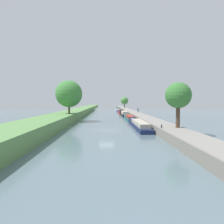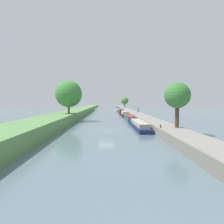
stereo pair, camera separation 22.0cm
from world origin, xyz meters
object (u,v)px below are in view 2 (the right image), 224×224
(narrowboat_blue, at_px, (119,110))
(mooring_bollard_far, at_px, (121,107))
(narrowboat_navy, at_px, (138,124))
(narrowboat_teal, at_px, (129,118))
(narrowboat_black, at_px, (124,114))
(narrowboat_cream, at_px, (118,109))
(mooring_bollard_near, at_px, (161,126))
(narrowboat_red, at_px, (121,112))
(person_walking, at_px, (138,110))

(narrowboat_blue, height_order, mooring_bollard_far, mooring_bollard_far)
(narrowboat_navy, bearing_deg, narrowboat_teal, 90.03)
(narrowboat_teal, bearing_deg, narrowboat_navy, -89.97)
(narrowboat_teal, relative_size, narrowboat_black, 1.08)
(narrowboat_blue, bearing_deg, narrowboat_cream, 89.67)
(narrowboat_black, height_order, mooring_bollard_far, mooring_bollard_far)
(narrowboat_navy, distance_m, mooring_bollard_near, 9.49)
(narrowboat_cream, bearing_deg, mooring_bollard_far, 72.33)
(narrowboat_teal, xyz_separation_m, narrowboat_red, (-0.19, 29.00, 0.14))
(narrowboat_navy, bearing_deg, narrowboat_black, 90.33)
(person_walking, bearing_deg, narrowboat_blue, 99.36)
(narrowboat_teal, bearing_deg, narrowboat_cream, 90.17)
(narrowboat_black, bearing_deg, narrowboat_red, 90.10)
(narrowboat_cream, relative_size, mooring_bollard_far, 29.97)
(narrowboat_black, relative_size, mooring_bollard_near, 28.60)
(narrowboat_red, distance_m, narrowboat_cream, 27.64)
(mooring_bollard_near, xyz_separation_m, mooring_bollard_far, (0.00, 87.80, 0.00))
(narrowboat_red, xyz_separation_m, mooring_bollard_far, (1.94, 33.64, 0.75))
(person_walking, bearing_deg, narrowboat_navy, -98.40)
(narrowboat_black, distance_m, mooring_bollard_far, 48.11)
(narrowboat_black, relative_size, narrowboat_cream, 0.95)
(narrowboat_blue, distance_m, person_walking, 29.04)
(narrowboat_black, xyz_separation_m, mooring_bollard_far, (1.92, 48.07, 0.73))
(narrowboat_teal, distance_m, person_walking, 15.12)
(narrowboat_black, height_order, narrowboat_red, narrowboat_black)
(narrowboat_teal, relative_size, mooring_bollard_near, 30.95)
(narrowboat_blue, bearing_deg, narrowboat_red, -89.79)
(person_walking, bearing_deg, mooring_bollard_far, 93.23)
(narrowboat_navy, height_order, mooring_bollard_near, mooring_bollard_near)
(person_walking, distance_m, mooring_bollard_near, 39.62)
(person_walking, relative_size, mooring_bollard_near, 3.69)
(mooring_bollard_far, bearing_deg, narrowboat_navy, -91.27)
(narrowboat_navy, relative_size, narrowboat_red, 1.30)
(mooring_bollard_far, bearing_deg, mooring_bollard_near, -90.00)
(narrowboat_blue, xyz_separation_m, person_walking, (4.72, -28.61, 1.54))
(narrowboat_cream, xyz_separation_m, mooring_bollard_far, (1.91, 6.00, 0.76))
(narrowboat_teal, height_order, mooring_bollard_far, mooring_bollard_far)
(narrowboat_teal, bearing_deg, narrowboat_red, 90.38)
(narrowboat_navy, xyz_separation_m, mooring_bollard_near, (1.74, -9.29, 0.82))
(narrowboat_red, xyz_separation_m, mooring_bollard_near, (1.94, -54.16, 0.75))
(narrowboat_black, bearing_deg, person_walking, -2.60)
(narrowboat_blue, bearing_deg, narrowboat_navy, -89.75)
(narrowboat_teal, xyz_separation_m, person_walking, (4.47, 14.36, 1.54))
(person_walking, bearing_deg, narrowboat_teal, -107.31)
(narrowboat_black, bearing_deg, narrowboat_blue, 90.15)
(narrowboat_blue, distance_m, mooring_bollard_near, 68.16)
(narrowboat_blue, bearing_deg, narrowboat_black, -89.85)
(mooring_bollard_near, bearing_deg, narrowboat_black, 92.76)
(narrowboat_navy, bearing_deg, mooring_bollard_far, 88.73)
(narrowboat_navy, distance_m, narrowboat_blue, 58.84)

